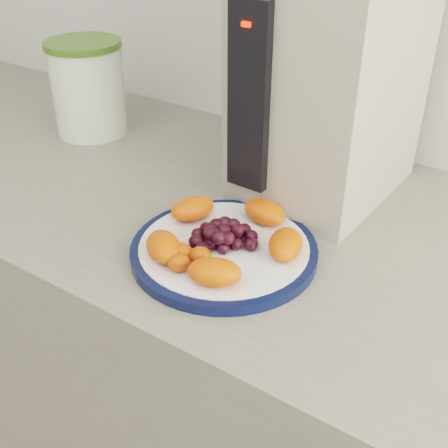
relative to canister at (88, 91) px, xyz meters
The scene contains 10 objects.
counter 0.65m from the canister, 13.14° to the right, with size 3.50×0.60×0.90m, color gray.
cabinet_face 0.68m from the canister, 13.14° to the right, with size 3.48×0.58×0.84m, color brown.
plate_rim 0.51m from the canister, 24.79° to the right, with size 0.25×0.25×0.01m, color #0B153A.
plate_face 0.51m from the canister, 24.79° to the right, with size 0.23×0.23×0.02m, color white.
canister is the anchor object (origin of this frame).
canister_lid 0.09m from the canister, ahead, with size 0.14×0.14×0.01m, color #476B22.
appliance_body 0.49m from the canister, ahead, with size 0.20×0.28×0.35m, color #B0AA96.
appliance_panel 0.45m from the canister, 13.48° to the right, with size 0.06×0.02×0.26m, color black.
appliance_led 0.48m from the canister, 14.89° to the right, with size 0.01×0.01×0.01m, color #FF0C05.
fruit_plate 0.51m from the canister, 25.30° to the right, with size 0.22×0.22×0.03m.
Camera 1 is at (0.44, 0.56, 1.34)m, focal length 45.00 mm.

